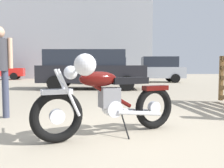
{
  "coord_description": "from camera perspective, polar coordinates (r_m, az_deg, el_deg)",
  "views": [
    {
      "loc": [
        -0.62,
        -2.94,
        0.88
      ],
      "look_at": [
        0.05,
        1.33,
        0.6
      ],
      "focal_mm": 35.6,
      "sensor_mm": 36.0,
      "label": 1
    }
  ],
  "objects": [
    {
      "name": "ground_plane",
      "position": [
        3.13,
        2.92,
        -12.65
      ],
      "size": [
        80.0,
        80.0,
        0.0
      ],
      "primitive_type": "plane",
      "color": "tan"
    },
    {
      "name": "vintage_motorcycle",
      "position": [
        2.93,
        -1.04,
        -3.92
      ],
      "size": [
        2.01,
        0.92,
        1.07
      ],
      "rotation": [
        0.0,
        0.0,
        3.45
      ],
      "color": "black",
      "rests_on": "ground_plane"
    },
    {
      "name": "silver_sedan_mid",
      "position": [
        16.08,
        11.42,
        3.74
      ],
      "size": [
        4.13,
        2.32,
        1.78
      ],
      "rotation": [
        0.0,
        0.0,
        2.97
      ],
      "color": "black",
      "rests_on": "ground_plane"
    },
    {
      "name": "dark_sedan_left",
      "position": [
        14.63,
        -1.02,
        3.51
      ],
      "size": [
        4.31,
        2.15,
        1.67
      ],
      "rotation": [
        0.0,
        0.0,
        3.21
      ],
      "color": "black",
      "rests_on": "ground_plane"
    },
    {
      "name": "pale_sedan_back",
      "position": [
        17.74,
        -0.13,
        3.54
      ],
      "size": [
        4.26,
        2.04,
        1.67
      ],
      "rotation": [
        0.0,
        0.0,
        3.1
      ],
      "color": "black",
      "rests_on": "ground_plane"
    },
    {
      "name": "blue_hatchback_right",
      "position": [
        10.15,
        -5.61,
        4.01
      ],
      "size": [
        4.92,
        2.54,
        1.74
      ],
      "rotation": [
        0.0,
        0.0,
        -0.16
      ],
      "color": "black",
      "rests_on": "ground_plane"
    },
    {
      "name": "industrial_building",
      "position": [
        29.77,
        -12.13,
        10.57
      ],
      "size": [
        20.86,
        15.31,
        17.99
      ],
      "rotation": [
        0.0,
        0.0,
        -0.07
      ],
      "color": "#9EA0A8",
      "rests_on": "ground_plane"
    }
  ]
}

